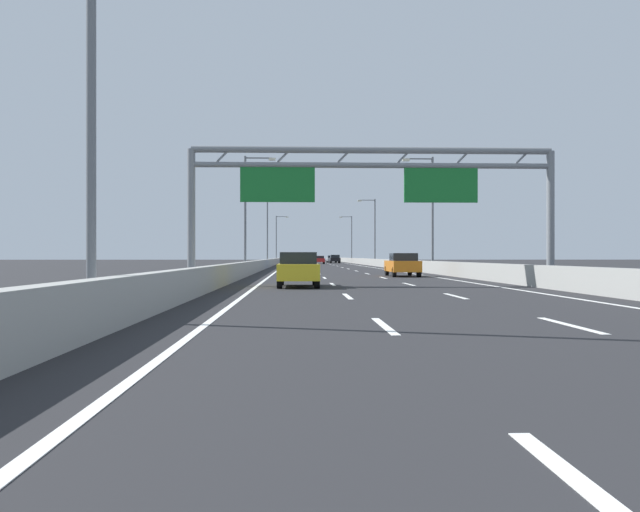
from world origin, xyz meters
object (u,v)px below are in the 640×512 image
(red_car, at_px, (319,260))
(black_car, at_px, (335,259))
(yellow_car, at_px, (298,269))
(streetlamp_right_mid, at_px, (430,207))
(orange_car, at_px, (403,265))
(streetlamp_left_near, at_px, (103,59))
(streetlamp_left_mid, at_px, (248,206))
(white_car, at_px, (295,260))
(blue_car, at_px, (294,261))
(streetlamp_left_distant, at_px, (277,236))
(streetlamp_right_far, at_px, (373,228))
(streetlamp_left_far, at_px, (269,227))
(silver_car, at_px, (332,259))
(streetlamp_right_distant, at_px, (350,236))
(sign_gantry, at_px, (370,180))

(red_car, bearing_deg, black_car, 73.51)
(yellow_car, bearing_deg, streetlamp_right_mid, 66.34)
(orange_car, bearing_deg, yellow_car, -116.04)
(orange_car, xyz_separation_m, yellow_car, (-6.86, -14.04, -0.00))
(streetlamp_right_mid, distance_m, yellow_car, 27.51)
(streetlamp_left_near, bearing_deg, black_car, 84.08)
(streetlamp_left_mid, relative_size, red_car, 2.31)
(white_car, bearing_deg, blue_car, -90.40)
(streetlamp_right_mid, bearing_deg, streetlamp_left_distant, 100.69)
(streetlamp_left_near, relative_size, streetlamp_right_far, 1.00)
(streetlamp_left_distant, height_order, white_car, streetlamp_left_distant)
(streetlamp_right_far, distance_m, orange_car, 50.70)
(streetlamp_left_far, relative_size, black_car, 2.04)
(streetlamp_right_mid, xyz_separation_m, streetlamp_left_distant, (-14.93, 79.06, 0.00))
(silver_car, relative_size, blue_car, 1.00)
(silver_car, relative_size, yellow_car, 1.07)
(streetlamp_right_far, xyz_separation_m, silver_car, (-4.00, 36.53, -4.66))
(black_car, xyz_separation_m, white_car, (-7.25, -32.72, -0.03))
(streetlamp_left_near, bearing_deg, red_car, 85.37)
(streetlamp_right_far, bearing_deg, white_car, -153.60)
(streetlamp_left_mid, distance_m, streetlamp_left_far, 39.53)
(streetlamp_right_mid, distance_m, red_car, 56.14)
(red_car, bearing_deg, streetlamp_right_distant, 72.93)
(streetlamp_left_far, bearing_deg, black_car, 67.94)
(silver_car, xyz_separation_m, white_car, (-7.17, -42.07, 0.00))
(streetlamp_left_distant, height_order, orange_car, streetlamp_left_distant)
(sign_gantry, height_order, blue_car, sign_gantry)
(streetlamp_left_near, distance_m, streetlamp_left_far, 79.06)
(sign_gantry, bearing_deg, black_car, 87.66)
(sign_gantry, xyz_separation_m, streetlamp_left_distant, (-7.33, 102.48, 0.56))
(sign_gantry, relative_size, streetlamp_left_far, 1.78)
(streetlamp_left_far, bearing_deg, yellow_car, -86.40)
(white_car, bearing_deg, streetlamp_right_far, 26.40)
(red_car, xyz_separation_m, blue_car, (-4.05, -40.13, 0.06))
(streetlamp_left_near, xyz_separation_m, orange_car, (10.91, 28.74, -4.62))
(orange_car, xyz_separation_m, black_car, (0.11, 77.51, 0.00))
(sign_gantry, height_order, silver_car, sign_gantry)
(streetlamp_left_distant, height_order, streetlamp_right_distant, same)
(red_car, relative_size, blue_car, 0.91)
(yellow_car, distance_m, blue_car, 40.18)
(black_car, bearing_deg, blue_car, -98.17)
(silver_car, bearing_deg, streetlamp_left_distant, 164.66)
(silver_car, distance_m, blue_car, 61.16)
(streetlamp_left_near, height_order, streetlamp_left_far, same)
(streetlamp_right_mid, bearing_deg, streetlamp_right_far, 90.00)
(streetlamp_left_far, bearing_deg, orange_car, -77.77)
(streetlamp_left_mid, height_order, yellow_car, streetlamp_left_mid)
(streetlamp_right_distant, bearing_deg, streetlamp_left_far, -110.69)
(streetlamp_right_mid, height_order, black_car, streetlamp_right_mid)
(streetlamp_right_far, height_order, streetlamp_right_distant, same)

